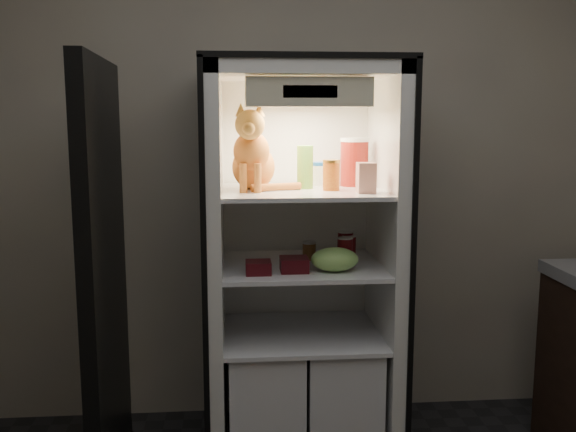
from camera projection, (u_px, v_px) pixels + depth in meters
name	position (u px, v px, depth m)	size (l,w,h in m)	color
room_shell	(359.00, 118.00, 1.58)	(3.60, 3.60, 3.60)	white
refrigerator	(300.00, 291.00, 3.07)	(0.90, 0.72, 1.88)	white
fridge_door	(105.00, 289.00, 2.65)	(0.10, 0.87, 1.85)	black
tabby_cat	(253.00, 158.00, 2.89)	(0.33, 0.38, 0.39)	#CC611A
parmesan_shaker	(305.00, 167.00, 2.96)	(0.08, 0.08, 0.20)	green
mayo_tub	(319.00, 174.00, 3.08)	(0.08, 0.08, 0.11)	white
salsa_jar	(331.00, 175.00, 2.89)	(0.08, 0.08, 0.14)	maroon
pepper_jar	(354.00, 162.00, 3.06)	(0.14, 0.14, 0.23)	#A42715
cream_carton	(366.00, 178.00, 2.79)	(0.08, 0.08, 0.13)	beige
soda_can_a	(345.00, 246.00, 3.07)	(0.07, 0.07, 0.14)	black
soda_can_b	(349.00, 248.00, 3.03)	(0.07, 0.07, 0.12)	black
soda_can_c	(345.00, 252.00, 2.93)	(0.07, 0.07, 0.13)	black
condiment_jar	(309.00, 250.00, 3.07)	(0.07, 0.07, 0.09)	brown
grape_bag	(335.00, 259.00, 2.84)	(0.21, 0.15, 0.11)	#85C55C
berry_box_left	(258.00, 267.00, 2.80)	(0.11, 0.11, 0.06)	#4D0C12
berry_box_right	(294.00, 264.00, 2.84)	(0.12, 0.12, 0.06)	#4D0C12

